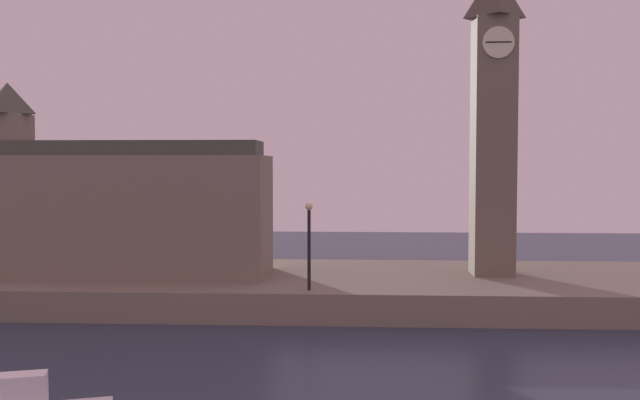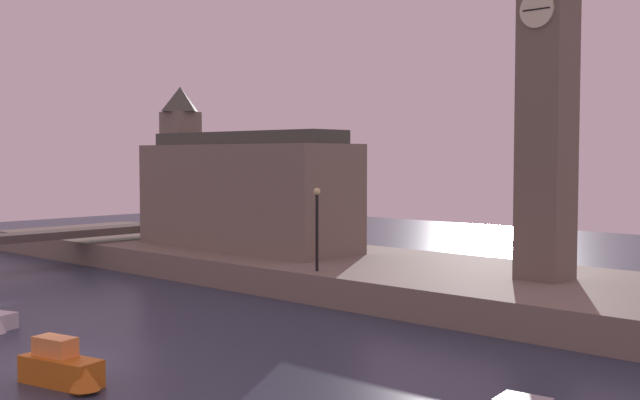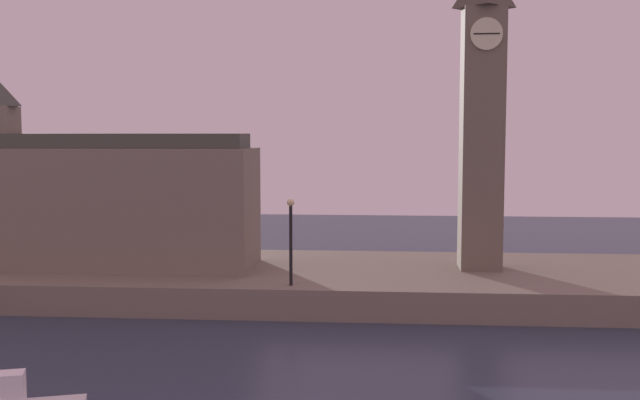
{
  "view_description": "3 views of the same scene",
  "coord_description": "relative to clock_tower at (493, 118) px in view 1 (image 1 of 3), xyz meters",
  "views": [
    {
      "loc": [
        0.55,
        -18.24,
        7.52
      ],
      "look_at": [
        -1.19,
        14.57,
        5.86
      ],
      "focal_mm": 39.45,
      "sensor_mm": 36.0,
      "label": 1
    },
    {
      "loc": [
        25.49,
        -14.05,
        7.31
      ],
      "look_at": [
        -3.08,
        16.79,
        4.97
      ],
      "focal_mm": 44.77,
      "sensor_mm": 36.0,
      "label": 2
    },
    {
      "loc": [
        2.5,
        -20.65,
        8.89
      ],
      "look_at": [
        -0.26,
        14.15,
        5.74
      ],
      "focal_mm": 42.45,
      "sensor_mm": 36.0,
      "label": 3
    }
  ],
  "objects": [
    {
      "name": "parliament_hall",
      "position": [
        -20.42,
        -0.94,
        -4.92
      ],
      "size": [
        15.44,
        5.34,
        10.52
      ],
      "color": "slate",
      "rests_on": "far_embankment"
    },
    {
      "name": "streetlamp",
      "position": [
        -9.67,
        -5.37,
        -5.96
      ],
      "size": [
        0.36,
        0.36,
        4.2
      ],
      "color": "black",
      "rests_on": "far_embankment"
    },
    {
      "name": "far_embankment",
      "position": [
        -7.92,
        -0.49,
        -9.31
      ],
      "size": [
        70.0,
        12.0,
        1.5
      ],
      "primitive_type": "cube",
      "color": "slate",
      "rests_on": "ground"
    },
    {
      "name": "clock_tower",
      "position": [
        0.0,
        0.0,
        0.0
      ],
      "size": [
        2.4,
        2.44,
        16.62
      ],
      "color": "#6B6051",
      "rests_on": "far_embankment"
    }
  ]
}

